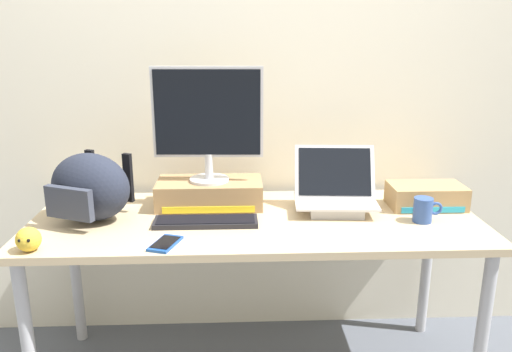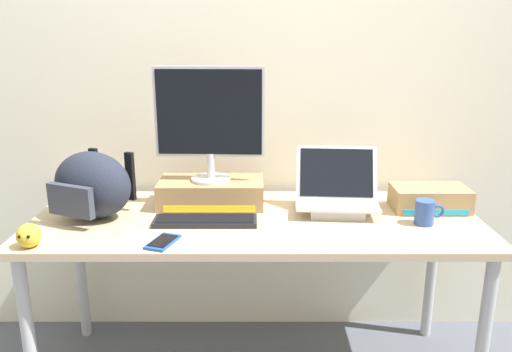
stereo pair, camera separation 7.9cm
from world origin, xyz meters
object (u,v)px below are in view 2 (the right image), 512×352
object	(u,v)px
toner_box_yellow	(211,192)
toner_box_cyan	(429,198)
desktop_monitor	(209,120)
coffee_mug	(425,212)
open_laptop	(336,199)
plush_toy	(29,236)
cell_phone	(163,242)
external_keyboard	(205,221)
messenger_backpack	(92,185)

from	to	relation	value
toner_box_yellow	toner_box_cyan	xyz separation A→B (m)	(0.95, -0.06, -0.01)
desktop_monitor	coffee_mug	bearing A→B (deg)	-12.80
toner_box_yellow	open_laptop	size ratio (longest dim) A/B	1.28
toner_box_yellow	plush_toy	world-z (taller)	toner_box_yellow
coffee_mug	cell_phone	world-z (taller)	coffee_mug
plush_toy	toner_box_cyan	size ratio (longest dim) A/B	0.27
desktop_monitor	toner_box_yellow	bearing A→B (deg)	89.08
external_keyboard	cell_phone	distance (m)	0.24
open_laptop	messenger_backpack	distance (m)	1.02
cell_phone	plush_toy	bearing A→B (deg)	-157.08
cell_phone	external_keyboard	bearing A→B (deg)	74.68
open_laptop	coffee_mug	distance (m)	0.36
coffee_mug	plush_toy	xyz separation A→B (m)	(-1.49, -0.22, -0.01)
toner_box_yellow	cell_phone	size ratio (longest dim) A/B	2.77
messenger_backpack	toner_box_cyan	size ratio (longest dim) A/B	1.27
desktop_monitor	plush_toy	distance (m)	0.84
cell_phone	plush_toy	distance (m)	0.47
external_keyboard	desktop_monitor	bearing A→B (deg)	88.47
toner_box_cyan	toner_box_yellow	bearing A→B (deg)	176.17
toner_box_cyan	external_keyboard	bearing A→B (deg)	-169.92
external_keyboard	plush_toy	distance (m)	0.65
coffee_mug	toner_box_cyan	size ratio (longest dim) A/B	0.37
external_keyboard	toner_box_cyan	bearing A→B (deg)	10.00
messenger_backpack	cell_phone	xyz separation A→B (m)	(0.33, -0.27, -0.13)
toner_box_yellow	plush_toy	size ratio (longest dim) A/B	5.25
cell_phone	open_laptop	bearing A→B (deg)	45.33
toner_box_yellow	toner_box_cyan	distance (m)	0.95
desktop_monitor	external_keyboard	world-z (taller)	desktop_monitor
desktop_monitor	cell_phone	bearing A→B (deg)	-105.71
open_laptop	cell_phone	world-z (taller)	open_laptop
toner_box_yellow	messenger_backpack	xyz separation A→B (m)	(-0.47, -0.16, 0.08)
desktop_monitor	plush_toy	size ratio (longest dim) A/B	5.64
toner_box_yellow	cell_phone	world-z (taller)	toner_box_yellow
toner_box_yellow	cell_phone	distance (m)	0.46
plush_toy	toner_box_cyan	xyz separation A→B (m)	(1.56, 0.40, 0.01)
cell_phone	toner_box_yellow	bearing A→B (deg)	90.89
toner_box_yellow	desktop_monitor	world-z (taller)	desktop_monitor
open_laptop	toner_box_cyan	bearing A→B (deg)	8.68
coffee_mug	cell_phone	size ratio (longest dim) A/B	0.71
coffee_mug	open_laptop	bearing A→B (deg)	156.44
external_keyboard	coffee_mug	bearing A→B (deg)	-0.57
desktop_monitor	open_laptop	xyz separation A→B (m)	(0.54, -0.09, -0.33)
coffee_mug	toner_box_cyan	world-z (taller)	same
toner_box_yellow	open_laptop	distance (m)	0.55
messenger_backpack	cell_phone	size ratio (longest dim) A/B	2.45
external_keyboard	plush_toy	size ratio (longest dim) A/B	4.75
desktop_monitor	toner_box_cyan	world-z (taller)	desktop_monitor
toner_box_yellow	coffee_mug	size ratio (longest dim) A/B	3.88
external_keyboard	toner_box_cyan	distance (m)	0.97
toner_box_cyan	desktop_monitor	bearing A→B (deg)	176.25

